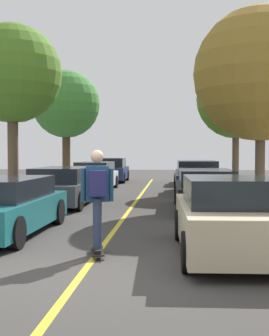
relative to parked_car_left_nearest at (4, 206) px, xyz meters
The scene contains 16 objects.
ground 3.89m from the parked_car_left_nearest, 51.11° to the right, with size 80.00×80.00×0.00m, color #3D3A38.
center_line 2.69m from the parked_car_left_nearest, 22.73° to the left, with size 0.12×39.20×0.01m, color gold.
parked_car_left_nearest is the anchor object (origin of this frame).
parked_car_left_near 5.63m from the parked_car_left_nearest, 90.00° to the left, with size 2.00×4.54×1.31m.
parked_car_left_far 12.02m from the parked_car_left_nearest, 90.00° to the left, with size 1.91×4.30×1.35m.
parked_car_left_farthest 18.06m from the parked_car_left_nearest, 90.00° to the left, with size 1.99×4.05×1.46m.
parked_car_right_nearest 5.09m from the parked_car_left_nearest, 18.77° to the right, with size 2.00×4.07×1.39m.
parked_car_right_near 6.73m from the parked_car_left_nearest, 44.24° to the left, with size 1.98×4.68×1.29m.
parked_car_right_far 11.58m from the parked_car_left_nearest, 65.38° to the left, with size 1.99×4.68×1.46m.
parked_car_right_farthest 17.04m from the parked_car_left_nearest, 73.56° to the left, with size 1.96×4.58×1.31m.
street_tree_left_nearest 7.27m from the parked_car_left_nearest, 107.54° to the left, with size 3.47×3.47×6.19m.
street_tree_left_near 14.59m from the parked_car_left_nearest, 97.51° to the left, with size 3.55×3.55×6.00m.
street_tree_right_nearest 9.47m from the parked_car_left_nearest, 39.90° to the left, with size 4.44×4.44×6.50m.
street_tree_right_near 13.84m from the parked_car_left_nearest, 60.06° to the left, with size 3.62×3.62×5.95m.
skateboard 3.19m from the parked_car_left_nearest, 38.80° to the right, with size 0.38×0.87×0.10m.
skateboarder 3.20m from the parked_car_left_nearest, 39.19° to the right, with size 0.59×0.71×1.78m.
Camera 1 is at (1.37, -7.02, 1.86)m, focal length 49.31 mm.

